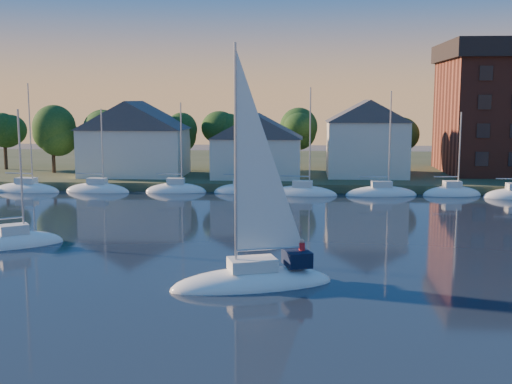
# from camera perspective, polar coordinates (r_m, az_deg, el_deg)

# --- Properties ---
(ground) EXTENTS (260.00, 260.00, 0.00)m
(ground) POSITION_cam_1_polar(r_m,az_deg,el_deg) (26.43, 4.34, -15.93)
(ground) COLOR black
(ground) RESTS_ON ground
(shoreline_land) EXTENTS (160.00, 50.00, 2.00)m
(shoreline_land) POSITION_cam_1_polar(r_m,az_deg,el_deg) (99.71, 4.27, 1.97)
(shoreline_land) COLOR #344126
(shoreline_land) RESTS_ON ground
(wooden_dock) EXTENTS (120.00, 3.00, 1.00)m
(wooden_dock) POSITION_cam_1_polar(r_m,az_deg,el_deg) (76.88, 4.28, 0.11)
(wooden_dock) COLOR brown
(wooden_dock) RESTS_ON ground
(clubhouse_west) EXTENTS (13.65, 9.45, 9.64)m
(clubhouse_west) POSITION_cam_1_polar(r_m,az_deg,el_deg) (85.11, -10.72, 4.79)
(clubhouse_west) COLOR silver
(clubhouse_west) RESTS_ON shoreline_land
(clubhouse_centre) EXTENTS (11.55, 8.40, 8.08)m
(clubhouse_centre) POSITION_cam_1_polar(r_m,az_deg,el_deg) (81.53, 0.08, 4.23)
(clubhouse_centre) COLOR silver
(clubhouse_centre) RESTS_ON shoreline_land
(clubhouse_east) EXTENTS (10.50, 8.40, 9.80)m
(clubhouse_east) POSITION_cam_1_polar(r_m,az_deg,el_deg) (83.66, 9.82, 4.80)
(clubhouse_east) COLOR silver
(clubhouse_east) RESTS_ON shoreline_land
(tree_line) EXTENTS (93.40, 5.40, 8.90)m
(tree_line) POSITION_cam_1_polar(r_m,az_deg,el_deg) (87.22, 5.64, 5.79)
(tree_line) COLOR #39281A
(tree_line) RESTS_ON shoreline_land
(moored_fleet) EXTENTS (87.50, 2.40, 12.05)m
(moored_fleet) POSITION_cam_1_polar(r_m,az_deg,el_deg) (73.90, 4.28, -0.14)
(moored_fleet) COLOR white
(moored_fleet) RESTS_ON ground
(hero_sailboat) EXTENTS (10.23, 6.07, 15.04)m
(hero_sailboat) POSITION_cam_1_polar(r_m,az_deg,el_deg) (37.78, -0.10, -7.42)
(hero_sailboat) COLOR white
(hero_sailboat) RESTS_ON ground
(drifting_sailboat_left) EXTENTS (7.19, 6.00, 11.22)m
(drifting_sailboat_left) POSITION_cam_1_polar(r_m,az_deg,el_deg) (51.00, -20.65, -4.44)
(drifting_sailboat_left) COLOR white
(drifting_sailboat_left) RESTS_ON ground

